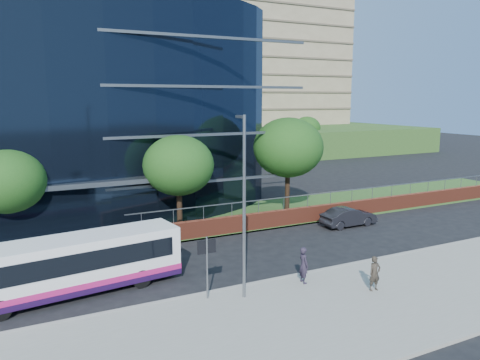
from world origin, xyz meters
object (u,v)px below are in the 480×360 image
tree_far_d (288,148)px  streetlight_east (244,202)px  tree_dist_e (220,130)px  tree_dist_f (307,128)px  city_bus (75,264)px  street_sign (207,255)px  tree_far_c (179,166)px  pedestrian (304,265)px  pedestrian_b (375,273)px  parked_car (349,217)px  tree_far_b (7,181)px

tree_far_d → streetlight_east: (-10.00, -12.17, -0.75)m
tree_far_d → tree_dist_e: (8.00, 30.00, -0.65)m
tree_dist_f → city_bus: bearing=-135.3°
street_sign → tree_far_c: bearing=76.7°
tree_far_d → pedestrian: (-6.73, -12.02, -4.16)m
pedestrian_b → tree_dist_f: bearing=63.2°
tree_far_c → tree_dist_f: bearing=45.0°
tree_far_c → tree_dist_f: size_ratio=1.08×
city_bus → street_sign: bearing=-41.6°
tree_far_d → tree_dist_f: (24.00, 32.00, -0.98)m
tree_far_d → streetlight_east: streetlight_east is taller
streetlight_east → city_bus: size_ratio=0.80×
city_bus → parked_car: 18.99m
city_bus → parked_car: bearing=3.6°
tree_dist_e → streetlight_east: bearing=-113.1°
street_sign → tree_dist_f: tree_dist_f is taller
pedestrian → pedestrian_b: size_ratio=1.09×
tree_far_b → pedestrian: tree_far_b is taller
street_sign → tree_far_d: 16.61m
street_sign → tree_far_c: (2.50, 10.59, 2.39)m
street_sign → tree_dist_f: 56.25m
tree_far_d → tree_far_b: bearing=-178.5°
streetlight_east → tree_far_d: bearing=50.6°
tree_far_b → street_sign: bearing=-55.9°
tree_far_b → tree_far_c: bearing=-2.9°
street_sign → city_bus: street_sign is taller
city_bus → pedestrian: (9.79, -3.88, -0.37)m
tree_far_b → tree_dist_e: (27.00, 30.50, 0.33)m
tree_far_c → city_bus: tree_far_c is taller
tree_far_d → city_bus: size_ratio=0.75×
parked_car → pedestrian: 11.54m
parked_car → tree_far_b: bearing=78.9°
tree_far_b → tree_dist_e: size_ratio=0.93×
tree_far_d → pedestrian_b: tree_far_d is taller
tree_dist_e → parked_car: tree_dist_e is taller
tree_far_c → tree_dist_f: (33.00, 33.00, -0.33)m
city_bus → pedestrian: city_bus is taller
tree_dist_f → streetlight_east: bearing=-127.6°
streetlight_east → parked_car: bearing=31.9°
tree_dist_e → tree_dist_f: (16.00, 2.00, -0.33)m
street_sign → tree_dist_e: tree_dist_e is taller
tree_dist_e → city_bus: bearing=-122.7°
street_sign → tree_far_d: size_ratio=0.38×
tree_dist_e → pedestrian: bearing=-109.3°
tree_far_d → city_bus: tree_far_d is taller
city_bus → streetlight_east: bearing=-38.9°
tree_far_c → tree_dist_e: size_ratio=1.00×
tree_dist_e → tree_far_b: bearing=-131.5°
street_sign → pedestrian: (4.77, -0.43, -1.12)m
tree_far_c → pedestrian_b: 14.48m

